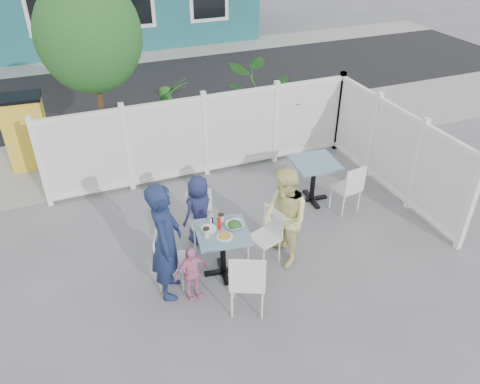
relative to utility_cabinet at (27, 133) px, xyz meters
name	(u,v)px	position (x,y,z in m)	size (l,w,h in m)	color
ground	(249,247)	(3.01, -4.00, -0.70)	(80.00, 80.00, 0.00)	slate
near_sidewalk	(182,144)	(3.01, -0.20, -0.70)	(24.00, 2.60, 0.01)	gray
street	(146,88)	(3.01, 3.50, -0.70)	(24.00, 5.00, 0.01)	black
far_sidewalk	(126,57)	(3.01, 6.60, -0.70)	(24.00, 1.60, 0.01)	gray
fence_back	(205,137)	(3.11, -1.60, 0.08)	(5.86, 0.08, 1.60)	white
fence_right	(393,152)	(6.01, -3.40, 0.08)	(0.08, 3.66, 1.60)	white
tree	(89,36)	(1.41, -0.70, 1.89)	(1.80, 1.62, 3.59)	#382316
utility_cabinet	(27,133)	(0.00, 0.00, 0.00)	(0.76, 0.54, 1.41)	gold
potted_shrub_a	(172,122)	(2.67, -0.90, 0.16)	(0.97, 0.97, 1.73)	#1A5620
potted_shrub_b	(268,109)	(4.68, -1.00, 0.17)	(1.58, 1.37, 1.76)	#1A5620
main_table	(223,241)	(2.45, -4.38, -0.12)	(0.81, 0.81, 0.75)	teal
spare_table	(314,171)	(4.55, -3.19, -0.09)	(0.81, 0.81, 0.79)	teal
chair_left	(165,256)	(1.64, -4.29, -0.21)	(0.48, 0.49, 0.85)	white
chair_right	(268,232)	(3.16, -4.33, -0.20)	(0.48, 0.49, 0.86)	white
chair_back	(201,214)	(2.40, -3.54, -0.20)	(0.42, 0.41, 0.86)	white
chair_near	(248,279)	(2.48, -5.20, -0.13)	(0.59, 0.58, 0.99)	white
chair_spare	(350,186)	(4.95, -3.72, -0.18)	(0.46, 0.45, 0.90)	white
man	(166,242)	(1.65, -4.45, 0.16)	(0.63, 0.41, 1.72)	#19254D
woman	(285,218)	(3.36, -4.45, 0.07)	(0.75, 0.58, 1.54)	yellow
boy	(199,210)	(2.38, -3.52, -0.13)	(0.56, 0.36, 1.14)	navy
toddler	(191,273)	(1.90, -4.67, -0.29)	(0.49, 0.20, 0.83)	pink
plate_main	(225,237)	(2.43, -4.51, 0.05)	(0.22, 0.22, 0.01)	white
plate_side	(209,229)	(2.29, -4.26, 0.05)	(0.22, 0.22, 0.01)	white
salad_bowl	(235,225)	(2.63, -4.35, 0.08)	(0.25, 0.25, 0.06)	white
coffee_cup_a	(206,233)	(2.21, -4.41, 0.11)	(0.09, 0.09, 0.13)	beige
coffee_cup_b	(221,219)	(2.50, -4.18, 0.11)	(0.08, 0.08, 0.13)	beige
ketchup_bottle	(219,224)	(2.43, -4.30, 0.13)	(0.05, 0.05, 0.17)	#B51910
salt_shaker	(211,221)	(2.36, -4.15, 0.08)	(0.03, 0.03, 0.08)	white
pepper_shaker	(212,220)	(2.38, -4.14, 0.08)	(0.03, 0.03, 0.07)	black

